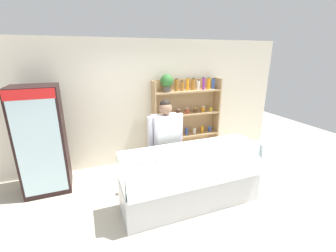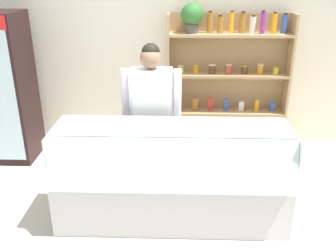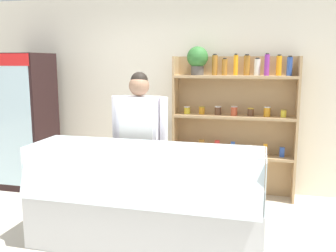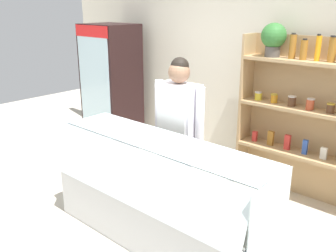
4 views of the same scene
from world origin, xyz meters
TOP-DOWN VIEW (x-y plane):
  - ground_plane at (0.00, 0.00)m, footprint 12.00×12.00m
  - back_wall at (0.00, 2.05)m, footprint 6.80×0.10m
  - drinks_fridge at (-2.04, 1.46)m, footprint 0.75×0.65m
  - shelving_unit at (0.84, 1.81)m, footprint 1.60×0.29m
  - deli_display_case at (0.19, 0.11)m, footprint 2.25×0.72m
  - shop_clerk at (-0.04, 0.67)m, footprint 0.63×0.25m

SIDE VIEW (x-z plane):
  - ground_plane at x=0.00m, z-range 0.00..0.00m
  - deli_display_case at x=0.19m, z-range -0.19..0.82m
  - drinks_fridge at x=-2.04m, z-range 0.00..1.91m
  - shop_clerk at x=-0.04m, z-range 0.16..1.84m
  - shelving_unit at x=0.84m, z-range 0.14..2.13m
  - back_wall at x=0.00m, z-range 0.00..2.70m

